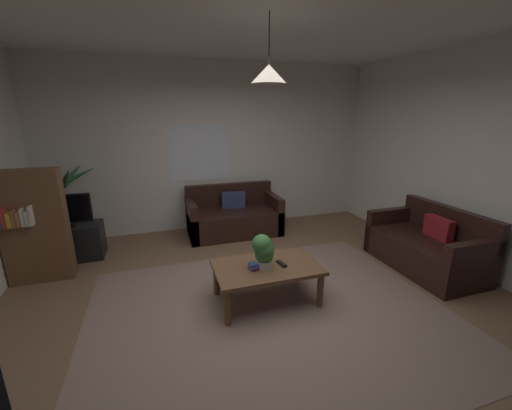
{
  "coord_description": "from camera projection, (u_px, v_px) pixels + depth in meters",
  "views": [
    {
      "loc": [
        -1.01,
        -2.84,
        2.01
      ],
      "look_at": [
        0.0,
        0.3,
        1.05
      ],
      "focal_mm": 22.05,
      "sensor_mm": 36.0,
      "label": 1
    }
  ],
  "objects": [
    {
      "name": "wall_back",
      "position": [
        214.0,
        148.0,
        5.52
      ],
      "size": [
        5.77,
        0.06,
        2.87
      ],
      "primitive_type": "cube",
      "color": "silver",
      "rests_on": "ground"
    },
    {
      "name": "book_on_table_0",
      "position": [
        256.0,
        268.0,
        3.34
      ],
      "size": [
        0.17,
        0.11,
        0.02
      ],
      "primitive_type": "cube",
      "rotation": [
        0.0,
        0.0,
        0.19
      ],
      "color": "#2D4C8C",
      "rests_on": "coffee_table"
    },
    {
      "name": "coffee_table",
      "position": [
        267.0,
        271.0,
        3.42
      ],
      "size": [
        1.13,
        0.7,
        0.43
      ],
      "color": "brown",
      "rests_on": "ground"
    },
    {
      "name": "potted_palm_corner",
      "position": [
        66.0,
        210.0,
        4.74
      ],
      "size": [
        0.89,
        0.85,
        1.34
      ],
      "color": "#4C4C51",
      "rests_on": "ground"
    },
    {
      "name": "pendant_lamp",
      "position": [
        269.0,
        74.0,
        2.87
      ],
      "size": [
        0.33,
        0.33,
        0.6
      ],
      "color": "black"
    },
    {
      "name": "window_pane",
      "position": [
        198.0,
        153.0,
        5.43
      ],
      "size": [
        1.01,
        0.01,
        0.96
      ],
      "primitive_type": "cube",
      "color": "white"
    },
    {
      "name": "tv_stand",
      "position": [
        69.0,
        242.0,
        4.46
      ],
      "size": [
        0.9,
        0.44,
        0.5
      ],
      "primitive_type": "cube",
      "color": "black",
      "rests_on": "ground"
    },
    {
      "name": "book_on_table_2",
      "position": [
        256.0,
        264.0,
        3.32
      ],
      "size": [
        0.14,
        0.1,
        0.03
      ],
      "primitive_type": "cube",
      "rotation": [
        0.0,
        0.0,
        0.03
      ],
      "color": "#2D4C8C",
      "rests_on": "coffee_table"
    },
    {
      "name": "couch_right_side",
      "position": [
        427.0,
        248.0,
        4.21
      ],
      "size": [
        0.81,
        1.45,
        0.82
      ],
      "rotation": [
        0.0,
        0.0,
        -1.57
      ],
      "color": "black",
      "rests_on": "ground"
    },
    {
      "name": "rug",
      "position": [
        271.0,
        314.0,
        3.27
      ],
      "size": [
        3.67,
        2.94,
        0.01
      ],
      "primitive_type": "cube",
      "color": "gray",
      "rests_on": "ground"
    },
    {
      "name": "bookshelf_corner",
      "position": [
        34.0,
        227.0,
        3.77
      ],
      "size": [
        0.7,
        0.31,
        1.4
      ],
      "color": "brown",
      "rests_on": "ground"
    },
    {
      "name": "couch_under_window",
      "position": [
        234.0,
        218.0,
        5.45
      ],
      "size": [
        1.55,
        0.81,
        0.82
      ],
      "color": "black",
      "rests_on": "ground"
    },
    {
      "name": "tv",
      "position": [
        63.0,
        211.0,
        4.31
      ],
      "size": [
        0.72,
        0.16,
        0.46
      ],
      "color": "black",
      "rests_on": "tv_stand"
    },
    {
      "name": "wall_right",
      "position": [
        482.0,
        162.0,
        3.89
      ],
      "size": [
        0.06,
        5.34,
        2.87
      ],
      "primitive_type": "cube",
      "color": "silver",
      "rests_on": "ground"
    },
    {
      "name": "potted_plant_on_table",
      "position": [
        263.0,
        250.0,
        3.31
      ],
      "size": [
        0.24,
        0.22,
        0.38
      ],
      "color": "beige",
      "rests_on": "coffee_table"
    },
    {
      "name": "floor",
      "position": [
        264.0,
        305.0,
        3.45
      ],
      "size": [
        5.65,
        5.34,
        0.02
      ],
      "primitive_type": "cube",
      "color": "brown",
      "rests_on": "ground"
    },
    {
      "name": "remote_on_table_0",
      "position": [
        282.0,
        264.0,
        3.42
      ],
      "size": [
        0.08,
        0.17,
        0.02
      ],
      "primitive_type": "cube",
      "rotation": [
        0.0,
        0.0,
        3.31
      ],
      "color": "black",
      "rests_on": "coffee_table"
    },
    {
      "name": "book_on_table_1",
      "position": [
        255.0,
        266.0,
        3.33
      ],
      "size": [
        0.15,
        0.14,
        0.02
      ],
      "primitive_type": "cube",
      "rotation": [
        0.0,
        0.0,
        0.24
      ],
      "color": "#72387F",
      "rests_on": "coffee_table"
    },
    {
      "name": "ceiling",
      "position": [
        267.0,
        6.0,
        2.65
      ],
      "size": [
        5.65,
        5.34,
        0.02
      ],
      "primitive_type": "cube",
      "color": "white"
    }
  ]
}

